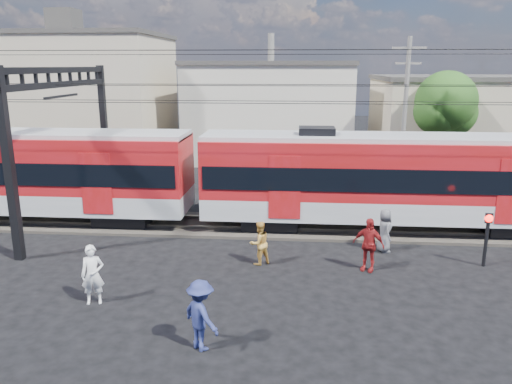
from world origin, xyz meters
TOP-DOWN VIEW (x-y plane):
  - ground at (0.00, 0.00)m, footprint 120.00×120.00m
  - track_bed at (0.00, 8.00)m, footprint 70.00×3.40m
  - rail_near at (0.00, 7.25)m, footprint 70.00×0.12m
  - rail_far at (0.00, 8.75)m, footprint 70.00×0.12m
  - commuter_train at (4.40, 8.00)m, footprint 50.30×3.08m
  - catenary at (-8.65, 8.00)m, footprint 70.00×9.30m
  - building_west at (-17.00, 24.00)m, footprint 14.28×10.20m
  - building_midwest at (-2.00, 27.00)m, footprint 12.24×12.24m
  - building_mideast at (14.00, 24.00)m, footprint 16.32×10.20m
  - utility_pole_mid at (6.00, 15.00)m, footprint 1.80×0.24m
  - tree_near at (9.19, 18.09)m, footprint 3.82×3.64m
  - pedestrian_a at (-5.84, 0.31)m, footprint 0.77×0.61m
  - pedestrian_b at (-1.10, 3.78)m, footprint 0.99×0.95m
  - pedestrian_c at (-2.14, -1.91)m, footprint 1.35×1.31m
  - pedestrian_d at (2.72, 3.52)m, footprint 1.21×0.91m
  - pedestrian_e at (3.59, 5.44)m, footprint 0.68×0.91m
  - crossing_signal at (6.93, 4.24)m, footprint 0.29×0.29m

SIDE VIEW (x-z plane):
  - ground at x=0.00m, z-range 0.00..0.00m
  - track_bed at x=0.00m, z-range 0.00..0.12m
  - rail_near at x=0.00m, z-range 0.12..0.24m
  - rail_far at x=0.00m, z-range 0.12..0.24m
  - pedestrian_b at x=-1.10m, z-range 0.00..1.60m
  - pedestrian_e at x=3.59m, z-range 0.00..1.68m
  - pedestrian_a at x=-5.84m, z-range 0.00..1.83m
  - pedestrian_c at x=-2.14m, z-range 0.00..1.85m
  - pedestrian_d at x=2.72m, z-range 0.00..1.91m
  - crossing_signal at x=6.93m, z-range 0.38..2.36m
  - commuter_train at x=4.40m, z-range 0.31..4.49m
  - building_mideast at x=14.00m, z-range 0.01..6.31m
  - building_midwest at x=-2.00m, z-range 0.01..7.31m
  - utility_pole_mid at x=6.00m, z-range 0.28..8.78m
  - building_west at x=-17.00m, z-range 0.01..9.31m
  - tree_near at x=9.19m, z-range 1.30..8.02m
  - catenary at x=-8.65m, z-range 1.38..8.89m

